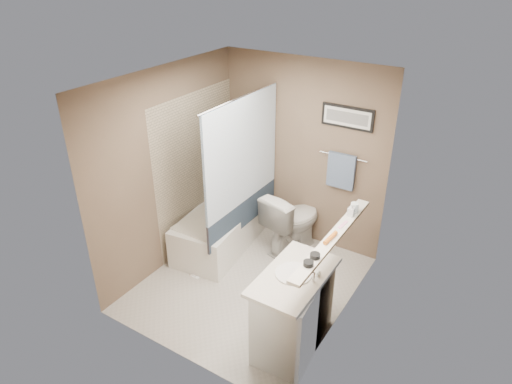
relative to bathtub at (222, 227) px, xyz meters
The scene contains 33 objects.
ground 0.94m from the bathtub, 34.59° to the right, with size 2.50×2.50×0.00m, color #BDB7AF.
ceiling 2.32m from the bathtub, 34.59° to the right, with size 2.20×2.50×0.04m, color silver.
wall_back 1.40m from the bathtub, 43.54° to the left, with size 2.20×0.04×2.40m, color brown.
wall_front 2.13m from the bathtub, 66.77° to the right, with size 2.20×0.04×2.40m, color brown.
wall_left 1.13m from the bathtub, 122.54° to the right, with size 0.04×2.50×2.40m, color brown.
wall_right 2.13m from the bathtub, 15.78° to the right, with size 0.04×2.50×2.40m, color brown.
tile_surround 0.82m from the bathtub, behind, with size 0.02×1.55×2.00m, color tan.
curtain_rod 1.83m from the bathtub, ahead, with size 0.02×0.02×1.55m, color silver.
curtain_upper 1.20m from the bathtub, ahead, with size 0.03×1.45×1.28m, color white.
curtain_lower 0.48m from the bathtub, ahead, with size 0.03×1.45×0.36m, color #263546.
mirror 2.39m from the bathtub, 19.93° to the right, with size 0.02×1.60×1.00m, color silver.
shelf 2.09m from the bathtub, 20.50° to the right, with size 0.12×1.60×0.03m, color silver.
towel_bar 1.81m from the bathtub, 28.22° to the left, with size 0.02×0.02×0.60m, color silver.
towel 1.70m from the bathtub, 27.54° to the left, with size 0.34×0.05×0.44m, color #8099BA.
art_frame 2.13m from the bathtub, 28.80° to the left, with size 0.62×0.03×0.26m, color black.
art_mat 2.13m from the bathtub, 28.33° to the left, with size 0.56×0.00×0.20m, color white.
art_image 2.13m from the bathtub, 28.22° to the left, with size 0.50×0.00×0.13m, color #595959.
door 2.31m from the bathtub, 53.54° to the right, with size 0.80×0.02×2.00m, color silver.
door_handle 2.10m from the bathtub, 60.40° to the right, with size 0.02×0.02×0.10m, color silver.
bathtub is the anchor object (origin of this frame).
tub_rim 0.25m from the bathtub, 135.00° to the right, with size 0.56×1.36×0.02m, color silver.
toilet 0.93m from the bathtub, 25.05° to the left, with size 0.47×0.82×0.83m, color silver.
vanity 1.92m from the bathtub, 33.26° to the right, with size 0.50×0.90×0.80m, color silver.
countertop 1.99m from the bathtub, 33.43° to the right, with size 0.54×0.96×0.04m, color beige.
sink_basin 1.99m from the bathtub, 33.59° to the right, with size 0.34×0.34×0.01m, color silver.
faucet_spout 2.16m from the bathtub, 30.52° to the right, with size 0.02×0.02×0.10m, color silver.
faucet_knob 2.11m from the bathtub, 28.08° to the right, with size 0.05×0.05×0.05m, color white.
candle_bowl_near 2.32m from the bathtub, 33.75° to the right, with size 0.09×0.09×0.04m, color black.
candle_bowl_far 2.26m from the bathtub, 30.83° to the right, with size 0.09×0.09×0.04m, color black.
hair_brush_front 2.13m from the bathtub, 22.52° to the right, with size 0.04×0.04×0.22m, color orange.
pink_comb 2.03m from the bathtub, 13.91° to the right, with size 0.03×0.16×0.01m, color #F998C3.
glass_jar 2.01m from the bathtub, ahead, with size 0.08×0.08×0.10m, color white.
soap_bottle 2.03m from the bathtub, ahead, with size 0.06×0.06×0.14m, color #999999.
Camera 1 is at (2.30, -3.53, 3.46)m, focal length 32.00 mm.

